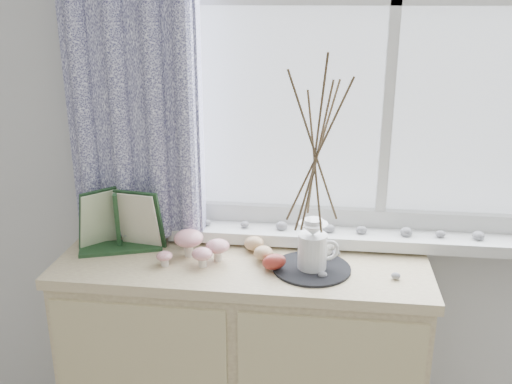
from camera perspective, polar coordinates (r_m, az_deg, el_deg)
sideboard at (r=2.09m, az=-1.26°, el=-17.31°), size 1.20×0.45×0.85m
botanical_book at (r=1.92m, az=-13.87°, el=-2.95°), size 0.34×0.23×0.22m
toadstool_cluster at (r=1.85m, az=-6.00°, el=-5.31°), size 0.22×0.15×0.09m
wooden_eggs at (r=1.84m, az=0.76°, el=-6.07°), size 0.14×0.18×0.08m
songbird_figurine at (r=1.87m, az=6.26°, el=-5.78°), size 0.12×0.06×0.06m
crocheted_doily at (r=1.81m, az=5.59°, el=-7.61°), size 0.24×0.24×0.01m
twig_pitcher at (r=1.67m, az=6.02°, el=4.40°), size 0.32×0.32×0.68m
sideboard_pebbles at (r=1.84m, az=8.12°, el=-6.94°), size 0.33×0.23×0.02m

